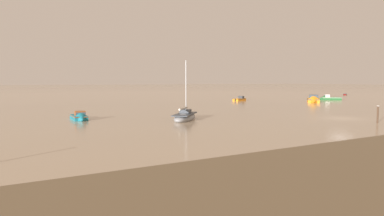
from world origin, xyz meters
name	(u,v)px	position (x,y,z in m)	size (l,w,h in m)	color
ground_plane	(341,118)	(0.00, 0.00, 0.00)	(800.00, 800.00, 0.00)	tan
motorboat_moored_0	(328,99)	(34.00, 28.67, 0.29)	(4.97, 4.55, 1.91)	#23602D
sailboat_moored_0	(185,117)	(-17.00, 8.34, 0.32)	(5.91, 6.13, 7.29)	gray
motorboat_moored_1	(313,101)	(22.26, 23.04, 0.38)	(6.40, 6.17, 2.51)	orange
motorboat_moored_2	(241,100)	(13.70, 36.43, 0.24)	(4.40, 2.84, 1.58)	orange
motorboat_moored_3	(80,118)	(-27.68, 14.18, 0.24)	(1.73, 4.36, 1.62)	#197084
rowboat_moored_2	(345,94)	(63.46, 45.40, 0.14)	(3.34, 2.80, 0.52)	red
mooring_post_left	(378,115)	(-0.65, -5.06, 0.90)	(0.22, 0.22, 2.13)	#483323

